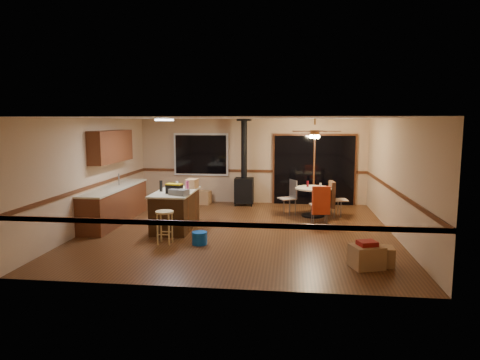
% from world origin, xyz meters
% --- Properties ---
extents(floor, '(7.00, 7.00, 0.00)m').
position_xyz_m(floor, '(0.00, 0.00, 0.00)').
color(floor, '#512D16').
rests_on(floor, ground).
extents(ceiling, '(7.00, 7.00, 0.00)m').
position_xyz_m(ceiling, '(0.00, 0.00, 2.60)').
color(ceiling, silver).
rests_on(ceiling, ground).
extents(wall_back, '(7.00, 0.00, 7.00)m').
position_xyz_m(wall_back, '(0.00, 3.50, 1.30)').
color(wall_back, tan).
rests_on(wall_back, ground).
extents(wall_front, '(7.00, 0.00, 7.00)m').
position_xyz_m(wall_front, '(0.00, -3.50, 1.30)').
color(wall_front, tan).
rests_on(wall_front, ground).
extents(wall_left, '(0.00, 7.00, 7.00)m').
position_xyz_m(wall_left, '(-3.50, 0.00, 1.30)').
color(wall_left, tan).
rests_on(wall_left, ground).
extents(wall_right, '(0.00, 7.00, 7.00)m').
position_xyz_m(wall_right, '(3.50, 0.00, 1.30)').
color(wall_right, tan).
rests_on(wall_right, ground).
extents(chair_rail, '(7.00, 7.00, 0.08)m').
position_xyz_m(chair_rail, '(0.00, 0.00, 1.00)').
color(chair_rail, '#542A15').
rests_on(chair_rail, ground).
extents(window, '(1.72, 0.10, 1.32)m').
position_xyz_m(window, '(-1.60, 3.45, 1.50)').
color(window, black).
rests_on(window, ground).
extents(sliding_door, '(2.52, 0.10, 2.10)m').
position_xyz_m(sliding_door, '(1.90, 3.45, 1.05)').
color(sliding_door, black).
rests_on(sliding_door, ground).
extents(lower_cabinets, '(0.60, 3.00, 0.86)m').
position_xyz_m(lower_cabinets, '(-3.20, 0.50, 0.43)').
color(lower_cabinets, '#5D2D17').
rests_on(lower_cabinets, ground).
extents(countertop, '(0.64, 3.04, 0.04)m').
position_xyz_m(countertop, '(-3.20, 0.50, 0.88)').
color(countertop, beige).
rests_on(countertop, lower_cabinets).
extents(upper_cabinets, '(0.35, 2.00, 0.80)m').
position_xyz_m(upper_cabinets, '(-3.33, 0.70, 1.90)').
color(upper_cabinets, '#5D2D17').
rests_on(upper_cabinets, ground).
extents(kitchen_island, '(0.88, 1.68, 0.90)m').
position_xyz_m(kitchen_island, '(-1.50, 0.00, 0.45)').
color(kitchen_island, '#361E0D').
rests_on(kitchen_island, ground).
extents(wood_stove, '(0.55, 0.50, 2.52)m').
position_xyz_m(wood_stove, '(-0.20, 3.05, 0.73)').
color(wood_stove, black).
rests_on(wood_stove, ground).
extents(ceiling_fan, '(0.24, 0.24, 0.55)m').
position_xyz_m(ceiling_fan, '(1.80, 1.74, 2.21)').
color(ceiling_fan, brown).
rests_on(ceiling_fan, ceiling).
extents(fluorescent_strip, '(0.10, 1.20, 0.04)m').
position_xyz_m(fluorescent_strip, '(-1.80, 0.30, 2.56)').
color(fluorescent_strip, white).
rests_on(fluorescent_strip, ceiling).
extents(toolbox_grey, '(0.48, 0.38, 0.13)m').
position_xyz_m(toolbox_grey, '(-1.28, -0.49, 0.97)').
color(toolbox_grey, slate).
rests_on(toolbox_grey, kitchen_island).
extents(toolbox_black, '(0.39, 0.26, 0.20)m').
position_xyz_m(toolbox_black, '(-1.44, -0.30, 1.00)').
color(toolbox_black, black).
rests_on(toolbox_black, kitchen_island).
extents(toolbox_yellow_lid, '(0.39, 0.27, 0.03)m').
position_xyz_m(toolbox_yellow_lid, '(-1.44, -0.30, 1.11)').
color(toolbox_yellow_lid, gold).
rests_on(toolbox_yellow_lid, toolbox_black).
extents(box_on_island, '(0.28, 0.36, 0.22)m').
position_xyz_m(box_on_island, '(-1.22, 0.51, 1.01)').
color(box_on_island, '#A07447').
rests_on(box_on_island, kitchen_island).
extents(bottle_dark, '(0.08, 0.08, 0.26)m').
position_xyz_m(bottle_dark, '(-1.82, -0.05, 1.03)').
color(bottle_dark, black).
rests_on(bottle_dark, kitchen_island).
extents(bottle_pink, '(0.08, 0.08, 0.24)m').
position_xyz_m(bottle_pink, '(-1.22, 0.07, 1.02)').
color(bottle_pink, '#D84C8C').
rests_on(bottle_pink, kitchen_island).
extents(bottle_white, '(0.07, 0.07, 0.18)m').
position_xyz_m(bottle_white, '(-1.55, 0.37, 0.99)').
color(bottle_white, white).
rests_on(bottle_white, kitchen_island).
extents(bar_stool, '(0.45, 0.45, 0.69)m').
position_xyz_m(bar_stool, '(-1.39, -1.24, 0.34)').
color(bar_stool, tan).
rests_on(bar_stool, floor).
extents(blue_bucket, '(0.33, 0.33, 0.26)m').
position_xyz_m(blue_bucket, '(-0.66, -1.22, 0.13)').
color(blue_bucket, '#0D50B8').
rests_on(blue_bucket, floor).
extents(dining_table, '(0.98, 0.98, 0.78)m').
position_xyz_m(dining_table, '(1.80, 1.74, 0.53)').
color(dining_table, black).
rests_on(dining_table, ground).
extents(glass_red, '(0.08, 0.08, 0.17)m').
position_xyz_m(glass_red, '(1.65, 1.84, 0.86)').
color(glass_red, '#590C14').
rests_on(glass_red, dining_table).
extents(glass_cream, '(0.08, 0.08, 0.13)m').
position_xyz_m(glass_cream, '(1.98, 1.69, 0.85)').
color(glass_cream, beige).
rests_on(glass_cream, dining_table).
extents(chair_left, '(0.55, 0.54, 0.51)m').
position_xyz_m(chair_left, '(1.19, 1.89, 0.59)').
color(chair_left, tan).
rests_on(chair_left, ground).
extents(chair_near, '(0.51, 0.54, 0.70)m').
position_xyz_m(chair_near, '(1.94, 0.86, 0.60)').
color(chair_near, tan).
rests_on(chair_near, ground).
extents(chair_right, '(0.51, 0.47, 0.70)m').
position_xyz_m(chair_right, '(2.32, 1.77, 0.60)').
color(chair_right, tan).
rests_on(chair_right, ground).
extents(box_under_window, '(0.54, 0.44, 0.40)m').
position_xyz_m(box_under_window, '(-1.51, 3.10, 0.20)').
color(box_under_window, '#A07447').
rests_on(box_under_window, floor).
extents(box_corner_a, '(0.63, 0.58, 0.40)m').
position_xyz_m(box_corner_a, '(2.52, -2.27, 0.20)').
color(box_corner_a, '#A07447').
rests_on(box_corner_a, floor).
extents(box_corner_b, '(0.44, 0.38, 0.34)m').
position_xyz_m(box_corner_b, '(2.80, -2.13, 0.17)').
color(box_corner_b, '#A07447').
rests_on(box_corner_b, floor).
extents(box_small_red, '(0.37, 0.34, 0.08)m').
position_xyz_m(box_small_red, '(2.52, -2.27, 0.44)').
color(box_small_red, maroon).
rests_on(box_small_red, box_corner_a).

